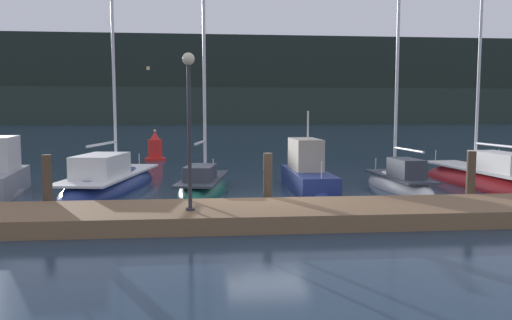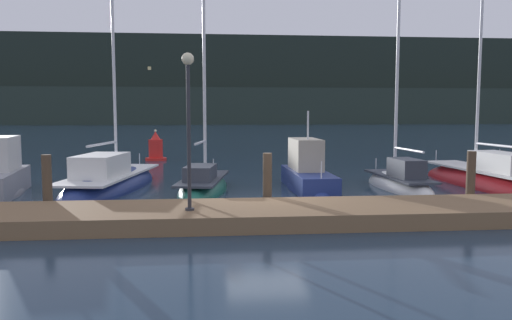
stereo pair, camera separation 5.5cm
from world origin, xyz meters
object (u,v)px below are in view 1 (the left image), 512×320
Objects in this scene: sailboat_berth_7 at (485,183)px; channel_buoy at (155,149)px; sailboat_berth_3 at (110,185)px; sailboat_berth_4 at (203,189)px; sailboat_berth_6 at (399,185)px; dock_lamppost at (189,106)px; motorboat_berth_5 at (307,181)px.

sailboat_berth_7 reaches higher than channel_buoy.
sailboat_berth_3 is 1.52× the size of sailboat_berth_4.
sailboat_berth_3 is 11.41m from sailboat_berth_6.
sailboat_berth_4 is 2.10× the size of dock_lamppost.
motorboat_berth_5 is at bearing 179.95° from sailboat_berth_7.
sailboat_berth_3 is at bearing 162.52° from sailboat_berth_4.
motorboat_berth_5 is at bearing -59.99° from channel_buoy.
sailboat_berth_6 is at bearing -4.21° from motorboat_berth_5.
sailboat_berth_7 is (15.08, -0.87, -0.01)m from sailboat_berth_3.
sailboat_berth_6 is at bearing 0.23° from sailboat_berth_4.
dock_lamppost is (-11.70, -6.08, 3.04)m from sailboat_berth_7.
sailboat_berth_3 reaches higher than sailboat_berth_7.
sailboat_berth_3 is 1.25× the size of sailboat_berth_7.
sailboat_berth_7 is 5.39× the size of channel_buoy.
sailboat_berth_3 is 6.75× the size of channel_buoy.
sailboat_berth_7 is at bearing 3.99° from sailboat_berth_6.
sailboat_berth_6 is at bearing -176.01° from sailboat_berth_7.
sailboat_berth_6 reaches higher than dock_lamppost.
motorboat_berth_5 is 0.62× the size of sailboat_berth_6.
motorboat_berth_5 is at bearing 4.18° from sailboat_berth_4.
sailboat_berth_4 is at bearing -76.28° from channel_buoy.
motorboat_berth_5 is 0.51× the size of sailboat_berth_7.
sailboat_berth_4 is 7.69m from sailboat_berth_6.
sailboat_berth_3 is at bearing -92.81° from channel_buoy.
channel_buoy is 18.87m from dock_lamppost.
sailboat_berth_4 reaches higher than channel_buoy.
sailboat_berth_7 is (7.35, -0.01, -0.19)m from motorboat_berth_5.
sailboat_berth_3 is at bearing 176.72° from sailboat_berth_7.
motorboat_berth_5 is 7.35m from sailboat_berth_7.
channel_buoy is at bearing 139.45° from sailboat_berth_7.
sailboat_berth_4 is 6.55m from dock_lamppost.
dock_lamppost is at bearing -143.89° from sailboat_berth_6.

